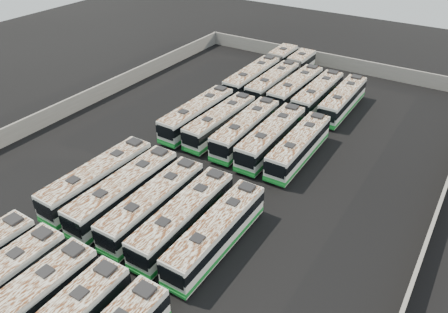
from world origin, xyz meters
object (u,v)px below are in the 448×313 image
bus_front_center (16,313)px  bus_midfront_center (154,204)px  bus_midfront_far_left (98,179)px  bus_back_center (296,89)px  bus_back_left (283,76)px  bus_midback_far_left (197,114)px  bus_midback_far_right (299,146)px  bus_midback_right (271,137)px  bus_midback_left (220,122)px  bus_midfront_left (124,191)px  bus_back_far_right (343,100)px  bus_back_right (318,95)px  bus_midfront_far_right (216,233)px  bus_midfront_right (184,218)px  bus_back_far_left (263,71)px  bus_midback_center (246,129)px

bus_front_center → bus_midfront_center: bus_front_center is taller
bus_midfront_far_left → bus_back_center: 30.76m
bus_back_left → bus_back_center: size_ratio=1.52×
bus_front_center → bus_midfront_far_left: 15.45m
bus_midback_far_left → bus_midback_far_right: bus_midback_far_left is taller
bus_midback_right → bus_midback_left: bearing=178.2°
bus_back_center → bus_midfront_center: bearing=-88.7°
bus_midfront_far_left → bus_midfront_left: (3.50, -0.11, 0.01)m
bus_back_center → bus_midfront_left: bearing=-95.3°
bus_midfront_far_left → bus_back_left: 33.32m
bus_midback_right → bus_back_left: size_ratio=0.67×
bus_midfront_center → bus_midfront_far_left: bearing=178.6°
bus_midfront_far_left → bus_back_far_right: 32.93m
bus_midfront_left → bus_back_left: bearing=90.1°
bus_midfront_far_left → bus_midback_right: bus_midback_right is taller
bus_midback_far_right → bus_back_center: bus_back_center is taller
bus_midfront_center → bus_back_left: bus_midfront_center is taller
bus_midback_far_left → bus_back_right: (10.18, 13.51, -0.05)m
bus_midfront_far_right → bus_back_far_right: bearing=89.7°
bus_front_center → bus_midback_right: size_ratio=0.99×
bus_back_far_right → bus_midfront_far_left: bearing=-114.9°
bus_midfront_right → bus_midback_far_left: bus_midback_far_left is taller
bus_front_center → bus_back_far_left: 47.61m
bus_midfront_right → bus_back_far_left: (-10.25, 33.33, 0.04)m
bus_midfront_right → bus_midback_far_right: size_ratio=1.02×
bus_midfront_center → bus_back_center: bearing=89.1°
bus_midback_far_left → bus_midback_left: bus_midback_far_left is taller
bus_midfront_far_right → bus_midfront_right: bearing=178.9°
bus_midfront_far_right → bus_midback_far_right: size_ratio=1.00×
bus_midfront_right → bus_back_right: (-0.05, 29.88, -0.02)m
bus_midback_center → bus_back_far_right: bearing=62.3°
bus_midfront_right → bus_back_left: size_ratio=0.65×
bus_midfront_far_right → bus_midback_left: (-10.28, 16.45, 0.00)m
bus_midfront_left → bus_midfront_far_left: bearing=178.1°
bus_midfront_far_right → bus_midback_center: bearing=112.0°
bus_midfront_far_left → bus_midback_left: (3.40, 16.32, -0.08)m
bus_midfront_far_left → bus_midfront_far_right: 13.68m
bus_midback_far_left → bus_midback_far_right: (13.62, -0.16, -0.06)m
bus_back_far_left → bus_back_far_right: (13.61, -3.29, -0.07)m
bus_back_right → bus_back_far_right: 3.42m
bus_midback_far_left → bus_back_far_right: bearing=45.9°
bus_midback_center → bus_midfront_left: bearing=-103.1°
bus_midfront_right → bus_midback_left: (-6.89, 16.40, -0.03)m
bus_back_left → bus_back_right: (6.84, -3.35, 0.00)m
bus_midfront_left → bus_midfront_right: bearing=0.2°
bus_midfront_center → bus_back_far_left: size_ratio=0.63×
bus_front_center → bus_midfront_far_right: bearing=64.2°
bus_midback_far_left → bus_midback_right: 10.26m
bus_midback_left → bus_midfront_left: bearing=-88.3°
bus_midback_left → bus_back_center: 14.09m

